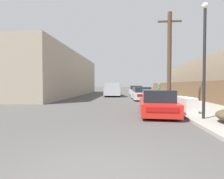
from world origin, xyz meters
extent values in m
cube|color=#9E998E|center=(5.30, 23.50, 0.06)|extent=(4.20, 63.00, 0.12)
cube|color=white|center=(3.68, 7.02, 0.50)|extent=(0.80, 1.80, 0.76)
cube|color=white|center=(3.68, 7.02, 0.89)|extent=(0.77, 1.72, 0.03)
cube|color=#333335|center=(3.80, 7.58, 0.92)|extent=(0.05, 0.20, 0.02)
cube|color=gray|center=(3.65, 7.30, 0.91)|extent=(0.64, 0.14, 0.01)
cube|color=gray|center=(3.71, 6.76, 0.91)|extent=(0.64, 0.14, 0.01)
cube|color=red|center=(2.12, 6.69, 0.43)|extent=(1.96, 4.14, 0.59)
cube|color=black|center=(2.10, 6.32, 1.02)|extent=(1.60, 2.02, 0.59)
cube|color=#B21414|center=(2.01, 4.65, 0.53)|extent=(1.35, 0.10, 0.21)
cylinder|color=black|center=(1.44, 7.98, 0.30)|extent=(0.23, 0.62, 0.61)
cylinder|color=black|center=(2.94, 7.90, 0.30)|extent=(0.23, 0.62, 0.61)
cylinder|color=black|center=(1.30, 5.48, 0.30)|extent=(0.23, 0.62, 0.61)
cylinder|color=black|center=(2.80, 5.39, 0.30)|extent=(0.23, 0.62, 0.61)
cube|color=silver|center=(2.01, 15.51, 0.47)|extent=(2.08, 4.50, 0.66)
cube|color=black|center=(2.02, 15.33, 1.06)|extent=(1.70, 2.56, 0.52)
cube|color=#B21414|center=(2.16, 13.30, 0.59)|extent=(1.39, 0.13, 0.23)
cylinder|color=black|center=(1.15, 16.81, 0.31)|extent=(0.24, 0.63, 0.62)
cylinder|color=black|center=(2.69, 16.92, 0.31)|extent=(0.24, 0.63, 0.62)
cylinder|color=black|center=(1.34, 14.10, 0.31)|extent=(0.24, 0.63, 0.62)
cylinder|color=black|center=(2.87, 14.20, 0.31)|extent=(0.24, 0.63, 0.62)
cube|color=silver|center=(1.88, 23.27, 0.49)|extent=(1.98, 4.21, 0.70)
cube|color=black|center=(1.89, 23.10, 1.12)|extent=(1.68, 2.37, 0.55)
cube|color=#B21414|center=(1.93, 21.17, 0.61)|extent=(1.48, 0.06, 0.25)
cylinder|color=black|center=(1.03, 24.54, 0.31)|extent=(0.21, 0.63, 0.63)
cylinder|color=black|center=(2.68, 24.58, 0.31)|extent=(0.21, 0.63, 0.63)
cylinder|color=black|center=(1.08, 21.96, 0.31)|extent=(0.21, 0.63, 0.63)
cylinder|color=black|center=(2.74, 22.00, 0.31)|extent=(0.21, 0.63, 0.63)
cube|color=silver|center=(-1.36, 20.99, 0.63)|extent=(2.24, 5.61, 0.85)
cube|color=silver|center=(-1.30, 19.47, 1.43)|extent=(2.01, 2.56, 0.74)
cube|color=black|center=(-1.30, 19.47, 1.45)|extent=(2.05, 2.51, 0.41)
cylinder|color=black|center=(-0.43, 19.30, 0.42)|extent=(0.29, 0.84, 0.83)
cylinder|color=black|center=(-2.16, 19.24, 0.42)|extent=(0.29, 0.84, 0.83)
cylinder|color=black|center=(-0.55, 22.74, 0.42)|extent=(0.29, 0.84, 0.83)
cylinder|color=black|center=(-2.28, 22.68, 0.42)|extent=(0.29, 0.84, 0.83)
cylinder|color=#4C3826|center=(3.83, 11.21, 3.65)|extent=(0.32, 0.32, 7.07)
cube|color=#4C3826|center=(3.83, 11.21, 6.48)|extent=(1.80, 0.12, 0.12)
cylinder|color=#232326|center=(3.83, 5.03, 2.46)|extent=(0.12, 0.12, 4.69)
sphere|color=white|center=(3.83, 5.03, 4.94)|extent=(0.26, 0.26, 0.26)
cube|color=brown|center=(7.25, 20.54, 1.00)|extent=(0.08, 42.69, 1.77)
cube|color=tan|center=(-9.54, 21.48, 2.91)|extent=(7.00, 22.21, 5.82)
cube|color=gray|center=(12.71, 22.34, 2.46)|extent=(6.00, 22.58, 4.92)
cylinder|color=#282D42|center=(5.75, 25.84, 0.51)|extent=(0.28, 0.28, 0.77)
cylinder|color=#337F4C|center=(5.75, 25.84, 1.20)|extent=(0.34, 0.34, 0.61)
sphere|color=#DBB293|center=(5.75, 25.84, 1.62)|extent=(0.23, 0.23, 0.23)
camera|label=1|loc=(0.51, -2.78, 1.60)|focal=28.00mm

